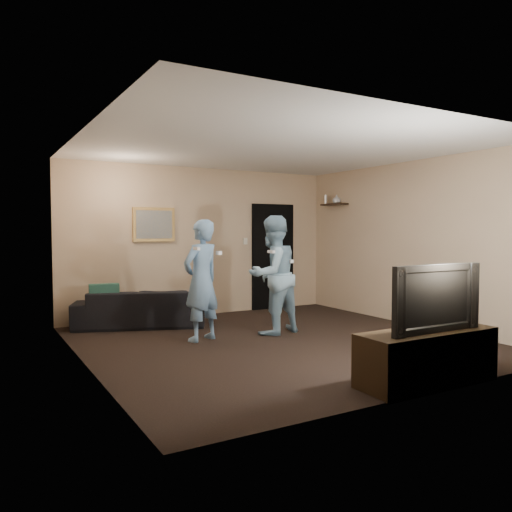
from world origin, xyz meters
TOP-DOWN VIEW (x-y plane):
  - ground at (0.00, 0.00)m, footprint 5.00×5.00m
  - ceiling at (0.00, 0.00)m, footprint 5.00×5.00m
  - wall_back at (0.00, 2.50)m, footprint 5.00×0.04m
  - wall_front at (0.00, -2.50)m, footprint 5.00×0.04m
  - wall_left at (-2.50, 0.00)m, footprint 0.04×5.00m
  - wall_right at (2.50, 0.00)m, footprint 0.04×5.00m
  - sofa at (-1.30, 1.98)m, footprint 2.12×1.43m
  - throw_pillow at (-1.85, 1.98)m, footprint 0.45×0.20m
  - painting_frame at (-0.90, 2.48)m, footprint 0.72×0.05m
  - painting_canvas at (-0.90, 2.45)m, footprint 0.62×0.01m
  - doorway at (1.45, 2.47)m, footprint 0.90×0.06m
  - light_switch at (0.85, 2.48)m, footprint 0.08×0.02m
  - wall_shelf at (2.39, 1.80)m, footprint 0.20×0.60m
  - shelf_vase at (2.39, 1.73)m, footprint 0.18×0.18m
  - shelf_figurine at (2.39, 2.06)m, footprint 0.06×0.06m
  - tv_console at (0.30, -2.27)m, footprint 1.52×0.50m
  - television at (0.30, -2.27)m, footprint 1.14×0.16m
  - wii_player_left at (-0.87, 0.58)m, footprint 0.70×0.59m
  - wii_player_right at (0.21, 0.48)m, footprint 0.95×0.81m

SIDE VIEW (x-z plane):
  - ground at x=0.00m, z-range 0.00..0.00m
  - tv_console at x=0.30m, z-range -0.02..0.52m
  - sofa at x=-1.30m, z-range 0.00..0.58m
  - throw_pillow at x=-1.85m, z-range 0.26..0.70m
  - wii_player_left at x=-0.87m, z-range 0.00..1.65m
  - television at x=0.30m, z-range 0.52..1.18m
  - wii_player_right at x=0.21m, z-range 0.00..1.72m
  - doorway at x=1.45m, z-range 0.00..2.00m
  - wall_back at x=0.00m, z-range 0.00..2.60m
  - wall_front at x=0.00m, z-range 0.00..2.60m
  - wall_left at x=-2.50m, z-range 0.00..2.60m
  - wall_right at x=2.50m, z-range 0.00..2.60m
  - light_switch at x=0.85m, z-range 1.24..1.36m
  - painting_frame at x=-0.90m, z-range 1.32..1.89m
  - painting_canvas at x=-0.90m, z-range 1.37..1.83m
  - wall_shelf at x=2.39m, z-range 1.98..2.00m
  - shelf_vase at x=2.39m, z-range 2.00..2.16m
  - shelf_figurine at x=2.39m, z-range 2.00..2.18m
  - ceiling at x=0.00m, z-range 2.58..2.62m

